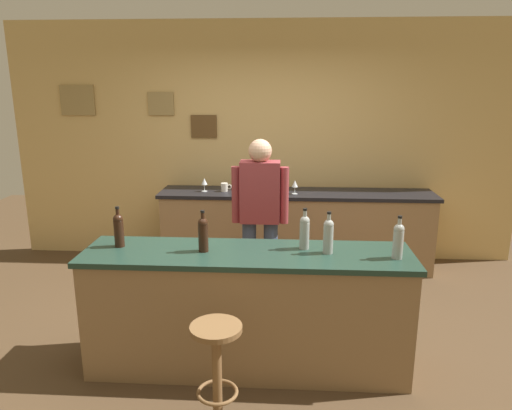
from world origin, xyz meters
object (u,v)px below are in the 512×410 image
at_px(wine_glass_c, 295,184).
at_px(wine_bottle_c, 305,231).
at_px(wine_bottle_a, 119,229).
at_px(wine_glass_b, 234,180).
at_px(wine_bottle_d, 328,235).
at_px(coffee_mug, 225,187).
at_px(bartender, 260,213).
at_px(wine_bottle_e, 398,240).
at_px(wine_glass_a, 204,182).
at_px(bar_stool, 217,358).
at_px(wine_bottle_b, 203,233).

bearing_deg(wine_glass_c, wine_bottle_c, -88.87).
bearing_deg(wine_bottle_a, wine_glass_b, 73.07).
bearing_deg(wine_bottle_d, wine_bottle_c, 153.58).
height_order(wine_bottle_c, wine_glass_b, wine_bottle_c).
bearing_deg(coffee_mug, wine_bottle_d, -63.78).
distance_m(bartender, wine_bottle_e, 1.46).
xyz_separation_m(wine_glass_c, coffee_mug, (-0.79, 0.09, -0.06)).
relative_size(bartender, wine_glass_c, 10.45).
xyz_separation_m(wine_glass_a, coffee_mug, (0.23, 0.02, -0.06)).
relative_size(bartender, wine_glass_b, 10.45).
xyz_separation_m(wine_bottle_a, wine_glass_b, (0.63, 2.08, -0.05)).
bearing_deg(wine_bottle_e, wine_bottle_c, 165.94).
relative_size(bar_stool, wine_bottle_a, 2.22).
bearing_deg(wine_bottle_d, wine_glass_c, 95.94).
relative_size(wine_bottle_c, wine_glass_c, 1.97).
xyz_separation_m(wine_bottle_a, wine_glass_c, (1.33, 1.89, -0.05)).
bearing_deg(bartender, wine_bottle_a, -137.18).
distance_m(bar_stool, wine_bottle_e, 1.45).
bearing_deg(wine_bottle_d, wine_bottle_a, 178.28).
distance_m(wine_bottle_d, wine_glass_b, 2.31).
bearing_deg(bartender, wine_bottle_b, -109.83).
bearing_deg(bar_stool, wine_bottle_b, 105.42).
distance_m(wine_bottle_a, wine_bottle_d, 1.53).
distance_m(wine_bottle_b, wine_glass_c, 2.07).
height_order(bartender, wine_bottle_b, bartender).
bearing_deg(bartender, wine_glass_a, 123.69).
xyz_separation_m(wine_bottle_c, wine_glass_b, (-0.73, 2.04, -0.05)).
relative_size(wine_glass_b, wine_glass_c, 1.00).
relative_size(wine_glass_c, coffee_mug, 1.24).
relative_size(wine_bottle_a, wine_glass_a, 1.97).
height_order(wine_bottle_b, wine_bottle_c, same).
bearing_deg(coffee_mug, wine_bottle_c, -66.82).
bearing_deg(wine_bottle_d, bartender, 119.02).
height_order(bar_stool, wine_bottle_e, wine_bottle_e).
bearing_deg(wine_bottle_b, bar_stool, -74.58).
relative_size(wine_bottle_b, wine_bottle_d, 1.00).
relative_size(wine_bottle_a, wine_glass_c, 1.97).
distance_m(wine_bottle_b, wine_bottle_e, 1.36).
height_order(bar_stool, wine_bottle_b, wine_bottle_b).
relative_size(bartender, wine_bottle_a, 5.29).
distance_m(wine_bottle_b, coffee_mug, 2.05).
xyz_separation_m(wine_glass_b, wine_glass_c, (0.70, -0.19, 0.00)).
distance_m(wine_glass_a, wine_glass_b, 0.35).
height_order(wine_glass_a, wine_glass_c, same).
distance_m(wine_bottle_a, wine_bottle_b, 0.64).
height_order(wine_bottle_b, coffee_mug, wine_bottle_b).
height_order(wine_bottle_e, coffee_mug, wine_bottle_e).
xyz_separation_m(wine_bottle_a, wine_bottle_e, (2.00, -0.12, 0.00)).
relative_size(wine_bottle_e, wine_glass_a, 1.97).
bearing_deg(bartender, wine_glass_c, 70.96).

